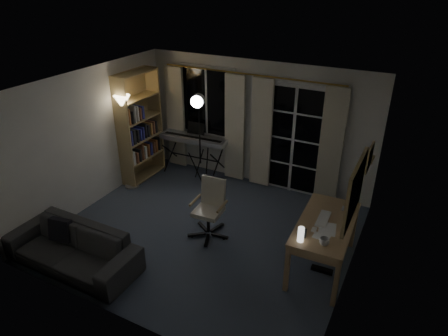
{
  "coord_description": "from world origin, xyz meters",
  "views": [
    {
      "loc": [
        2.72,
        -4.57,
        3.85
      ],
      "look_at": [
        0.16,
        0.35,
        1.05
      ],
      "focal_mm": 32.0,
      "sensor_mm": 36.0,
      "label": 1
    }
  ],
  "objects_px": {
    "bookshelf": "(138,129)",
    "sofa": "(71,243)",
    "keyboard_piano": "(194,139)",
    "studio_light": "(198,112)",
    "office_chair": "(211,202)",
    "monitor": "(351,192)",
    "mug": "(324,241)",
    "desk": "(325,228)",
    "torchiere_lamp": "(124,115)"
  },
  "relations": [
    {
      "from": "bookshelf",
      "to": "sofa",
      "type": "height_order",
      "value": "bookshelf"
    },
    {
      "from": "bookshelf",
      "to": "keyboard_piano",
      "type": "xyz_separation_m",
      "value": [
        0.91,
        0.59,
        -0.26
      ]
    },
    {
      "from": "studio_light",
      "to": "office_chair",
      "type": "height_order",
      "value": "studio_light"
    },
    {
      "from": "bookshelf",
      "to": "office_chair",
      "type": "distance_m",
      "value": 2.48
    },
    {
      "from": "monitor",
      "to": "sofa",
      "type": "distance_m",
      "value": 3.99
    },
    {
      "from": "keyboard_piano",
      "to": "office_chair",
      "type": "distance_m",
      "value": 2.09
    },
    {
      "from": "office_chair",
      "to": "monitor",
      "type": "relative_size",
      "value": 1.73
    },
    {
      "from": "monitor",
      "to": "bookshelf",
      "type": "bearing_deg",
      "value": 169.69
    },
    {
      "from": "studio_light",
      "to": "mug",
      "type": "height_order",
      "value": "studio_light"
    },
    {
      "from": "office_chair",
      "to": "desk",
      "type": "height_order",
      "value": "office_chair"
    },
    {
      "from": "mug",
      "to": "studio_light",
      "type": "bearing_deg",
      "value": 147.58
    },
    {
      "from": "desk",
      "to": "mug",
      "type": "height_order",
      "value": "mug"
    },
    {
      "from": "mug",
      "to": "bookshelf",
      "type": "bearing_deg",
      "value": 159.28
    },
    {
      "from": "bookshelf",
      "to": "mug",
      "type": "relative_size",
      "value": 17.3
    },
    {
      "from": "studio_light",
      "to": "office_chair",
      "type": "xyz_separation_m",
      "value": [
        0.99,
        -1.32,
        -0.93
      ]
    },
    {
      "from": "keyboard_piano",
      "to": "desk",
      "type": "bearing_deg",
      "value": -30.73
    },
    {
      "from": "studio_light",
      "to": "monitor",
      "type": "distance_m",
      "value": 3.14
    },
    {
      "from": "mug",
      "to": "sofa",
      "type": "relative_size",
      "value": 0.06
    },
    {
      "from": "bookshelf",
      "to": "desk",
      "type": "bearing_deg",
      "value": -14.39
    },
    {
      "from": "mug",
      "to": "desk",
      "type": "bearing_deg",
      "value": 101.31
    },
    {
      "from": "bookshelf",
      "to": "desk",
      "type": "relative_size",
      "value": 1.49
    },
    {
      "from": "sofa",
      "to": "torchiere_lamp",
      "type": "bearing_deg",
      "value": 108.41
    },
    {
      "from": "keyboard_piano",
      "to": "office_chair",
      "type": "height_order",
      "value": "keyboard_piano"
    },
    {
      "from": "bookshelf",
      "to": "torchiere_lamp",
      "type": "bearing_deg",
      "value": -76.95
    },
    {
      "from": "studio_light",
      "to": "bookshelf",
      "type": "bearing_deg",
      "value": 177.87
    },
    {
      "from": "bookshelf",
      "to": "desk",
      "type": "height_order",
      "value": "bookshelf"
    },
    {
      "from": "bookshelf",
      "to": "desk",
      "type": "xyz_separation_m",
      "value": [
        4.01,
        -1.05,
        -0.36
      ]
    },
    {
      "from": "torchiere_lamp",
      "to": "studio_light",
      "type": "relative_size",
      "value": 0.99
    },
    {
      "from": "keyboard_piano",
      "to": "studio_light",
      "type": "relative_size",
      "value": 0.76
    },
    {
      "from": "studio_light",
      "to": "torchiere_lamp",
      "type": "bearing_deg",
      "value": -161.78
    },
    {
      "from": "monitor",
      "to": "sofa",
      "type": "xyz_separation_m",
      "value": [
        -3.36,
        -2.05,
        -0.66
      ]
    },
    {
      "from": "bookshelf",
      "to": "keyboard_piano",
      "type": "height_order",
      "value": "bookshelf"
    },
    {
      "from": "bookshelf",
      "to": "office_chair",
      "type": "height_order",
      "value": "bookshelf"
    },
    {
      "from": "bookshelf",
      "to": "keyboard_piano",
      "type": "bearing_deg",
      "value": 33.28
    },
    {
      "from": "desk",
      "to": "mug",
      "type": "xyz_separation_m",
      "value": [
        0.1,
        -0.5,
        0.16
      ]
    },
    {
      "from": "desk",
      "to": "mug",
      "type": "distance_m",
      "value": 0.53
    },
    {
      "from": "bookshelf",
      "to": "studio_light",
      "type": "distance_m",
      "value": 1.34
    },
    {
      "from": "torchiere_lamp",
      "to": "desk",
      "type": "height_order",
      "value": "torchiere_lamp"
    },
    {
      "from": "keyboard_piano",
      "to": "monitor",
      "type": "relative_size",
      "value": 2.58
    },
    {
      "from": "monitor",
      "to": "mug",
      "type": "height_order",
      "value": "monitor"
    },
    {
      "from": "torchiere_lamp",
      "to": "studio_light",
      "type": "height_order",
      "value": "torchiere_lamp"
    },
    {
      "from": "torchiere_lamp",
      "to": "keyboard_piano",
      "type": "height_order",
      "value": "torchiere_lamp"
    },
    {
      "from": "keyboard_piano",
      "to": "studio_light",
      "type": "bearing_deg",
      "value": -47.46
    },
    {
      "from": "sofa",
      "to": "desk",
      "type": "bearing_deg",
      "value": 26.64
    },
    {
      "from": "office_chair",
      "to": "mug",
      "type": "xyz_separation_m",
      "value": [
        1.9,
        -0.52,
        0.26
      ]
    },
    {
      "from": "bookshelf",
      "to": "monitor",
      "type": "relative_size",
      "value": 3.93
    },
    {
      "from": "keyboard_piano",
      "to": "desk",
      "type": "xyz_separation_m",
      "value": [
        3.1,
        -1.64,
        -0.1
      ]
    },
    {
      "from": "torchiere_lamp",
      "to": "monitor",
      "type": "xyz_separation_m",
      "value": [
        4.1,
        -0.15,
        -0.43
      ]
    },
    {
      "from": "bookshelf",
      "to": "studio_light",
      "type": "bearing_deg",
      "value": 13.29
    },
    {
      "from": "keyboard_piano",
      "to": "mug",
      "type": "distance_m",
      "value": 3.85
    }
  ]
}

